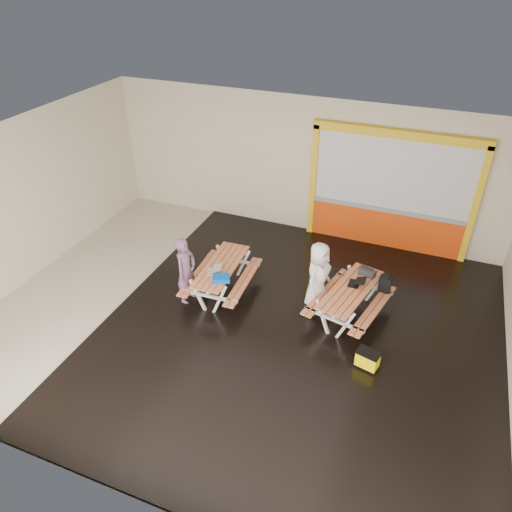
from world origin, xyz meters
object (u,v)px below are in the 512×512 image
at_px(laptop_right, 356,283).
at_px(fluke_bag, 368,360).
at_px(toolbox, 367,272).
at_px(dark_case, 311,308).
at_px(blue_pouch, 221,278).
at_px(picnic_table_left, 221,272).
at_px(picnic_table_right, 350,296).
at_px(person_right, 318,276).
at_px(laptop_left, 214,270).
at_px(backpack, 385,283).
at_px(person_left, 186,271).

distance_m(laptop_right, fluke_bag, 1.65).
distance_m(toolbox, dark_case, 1.36).
distance_m(blue_pouch, dark_case, 1.94).
distance_m(picnic_table_left, fluke_bag, 3.53).
xyz_separation_m(picnic_table_left, picnic_table_right, (2.72, 0.21, 0.00)).
bearing_deg(person_right, blue_pouch, 124.50).
distance_m(person_right, laptop_right, 0.77).
height_order(person_right, fluke_bag, person_right).
bearing_deg(laptop_left, backpack, 16.69).
bearing_deg(blue_pouch, picnic_table_right, 15.46).
distance_m(laptop_left, laptop_right, 2.89).
bearing_deg(picnic_table_right, laptop_left, -170.32).
bearing_deg(blue_pouch, laptop_left, 141.40).
distance_m(picnic_table_right, person_left, 3.37).
relative_size(picnic_table_right, backpack, 5.07).
xyz_separation_m(picnic_table_left, laptop_right, (2.78, 0.38, 0.22)).
relative_size(blue_pouch, toolbox, 0.92).
height_order(dark_case, fluke_bag, fluke_bag).
relative_size(laptop_left, toolbox, 1.07).
bearing_deg(dark_case, picnic_table_right, 8.28).
xyz_separation_m(laptop_right, backpack, (0.52, 0.35, -0.10)).
bearing_deg(person_left, person_right, -66.67).
height_order(picnic_table_left, laptop_right, laptop_right).
bearing_deg(fluke_bag, person_left, 171.65).
height_order(toolbox, fluke_bag, toolbox).
bearing_deg(backpack, laptop_right, -145.85).
xyz_separation_m(blue_pouch, toolbox, (2.68, 1.25, 0.03)).
xyz_separation_m(person_right, blue_pouch, (-1.77, -0.80, 0.01)).
distance_m(picnic_table_right, backpack, 0.79).
relative_size(backpack, fluke_bag, 0.88).
distance_m(picnic_table_left, laptop_left, 0.34).
height_order(picnic_table_right, dark_case, picnic_table_right).
bearing_deg(backpack, person_right, -162.15).
relative_size(picnic_table_right, laptop_right, 6.25).
bearing_deg(blue_pouch, picnic_table_left, 115.95).
height_order(toolbox, backpack, toolbox).
bearing_deg(picnic_table_right, dark_case, -171.72).
bearing_deg(blue_pouch, dark_case, 18.46).
distance_m(person_left, person_right, 2.70).
relative_size(toolbox, dark_case, 1.02).
bearing_deg(backpack, dark_case, -154.38).
bearing_deg(person_right, laptop_left, 116.13).
bearing_deg(laptop_left, picnic_table_left, 81.99).
bearing_deg(dark_case, blue_pouch, -161.54).
relative_size(picnic_table_right, dark_case, 5.68).
bearing_deg(blue_pouch, person_left, -179.70).
distance_m(person_right, blue_pouch, 1.95).
xyz_separation_m(picnic_table_left, toolbox, (2.91, 0.77, 0.25)).
bearing_deg(dark_case, fluke_bag, -39.97).
bearing_deg(laptop_right, picnic_table_left, -172.19).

